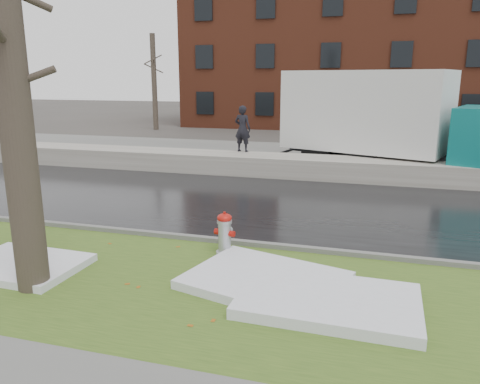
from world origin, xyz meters
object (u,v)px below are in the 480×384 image
(tree, at_px, (12,89))
(box_truck, at_px, (397,120))
(worker, at_px, (243,129))
(fire_hydrant, at_px, (225,232))

(tree, relative_size, box_truck, 0.58)
(box_truck, bearing_deg, worker, -151.12)
(tree, height_order, box_truck, tree)
(fire_hydrant, distance_m, tree, 4.61)
(worker, bearing_deg, box_truck, -161.08)
(tree, distance_m, box_truck, 13.88)
(tree, relative_size, worker, 3.71)
(fire_hydrant, bearing_deg, box_truck, 80.29)
(fire_hydrant, distance_m, worker, 9.26)
(fire_hydrant, height_order, worker, worker)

